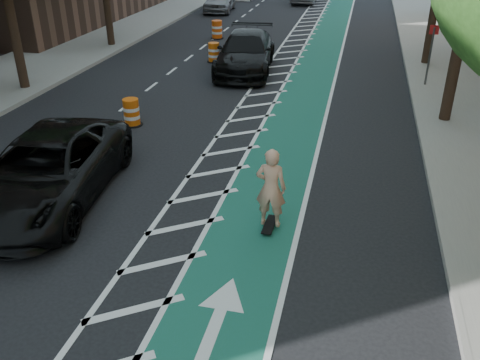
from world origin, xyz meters
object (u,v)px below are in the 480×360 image
(skateboarder, at_px, (271,188))
(suv_far, at_px, (246,52))
(suv_near, at_px, (47,170))
(barrel_a, at_px, (132,113))

(skateboarder, relative_size, suv_far, 0.32)
(suv_near, bearing_deg, skateboarder, -7.07)
(suv_near, xyz_separation_m, suv_far, (2.07, 12.42, 0.03))
(suv_far, xyz_separation_m, barrel_a, (-2.20, -7.31, -0.41))
(barrel_a, bearing_deg, suv_near, -88.57)
(skateboarder, height_order, suv_near, skateboarder)
(barrel_a, bearing_deg, suv_far, 73.26)
(skateboarder, height_order, barrel_a, skateboarder)
(suv_near, bearing_deg, suv_far, 73.77)
(skateboarder, distance_m, suv_far, 12.89)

